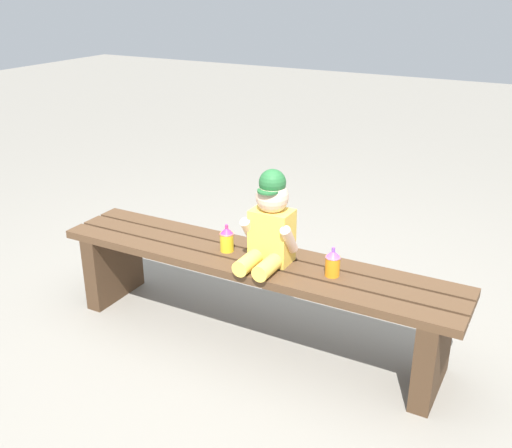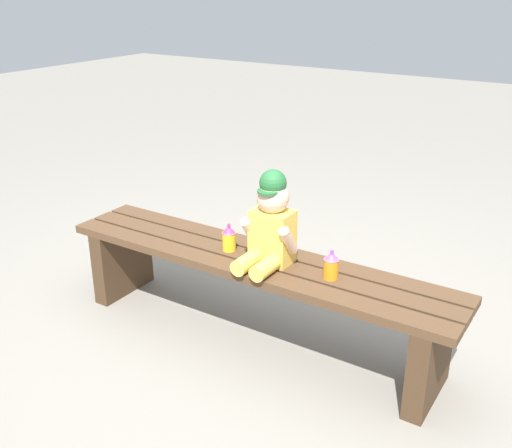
{
  "view_description": "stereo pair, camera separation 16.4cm",
  "coord_description": "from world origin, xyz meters",
  "px_view_note": "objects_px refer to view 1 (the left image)",
  "views": [
    {
      "loc": [
        1.12,
        -2.03,
        1.52
      ],
      "look_at": [
        0.04,
        -0.05,
        0.58
      ],
      "focal_mm": 41.85,
      "sensor_mm": 36.0,
      "label": 1
    },
    {
      "loc": [
        1.26,
        -1.95,
        1.52
      ],
      "look_at": [
        0.04,
        -0.05,
        0.58
      ],
      "focal_mm": 41.85,
      "sensor_mm": 36.0,
      "label": 2
    }
  ],
  "objects_px": {
    "sippy_cup_right": "(333,263)",
    "park_bench": "(252,281)",
    "sippy_cup_left": "(227,239)",
    "child_figure": "(270,224)"
  },
  "relations": [
    {
      "from": "park_bench",
      "to": "sippy_cup_right",
      "type": "distance_m",
      "value": 0.41
    },
    {
      "from": "child_figure",
      "to": "sippy_cup_left",
      "type": "relative_size",
      "value": 3.26
    },
    {
      "from": "park_bench",
      "to": "sippy_cup_right",
      "type": "relative_size",
      "value": 14.8
    },
    {
      "from": "child_figure",
      "to": "sippy_cup_right",
      "type": "height_order",
      "value": "child_figure"
    },
    {
      "from": "park_bench",
      "to": "sippy_cup_right",
      "type": "bearing_deg",
      "value": -0.26
    },
    {
      "from": "child_figure",
      "to": "sippy_cup_right",
      "type": "bearing_deg",
      "value": 2.08
    },
    {
      "from": "sippy_cup_left",
      "to": "sippy_cup_right",
      "type": "bearing_deg",
      "value": 0.0
    },
    {
      "from": "sippy_cup_right",
      "to": "park_bench",
      "type": "bearing_deg",
      "value": 179.74
    },
    {
      "from": "park_bench",
      "to": "child_figure",
      "type": "xyz_separation_m",
      "value": [
        0.09,
        -0.01,
        0.29
      ]
    },
    {
      "from": "sippy_cup_left",
      "to": "sippy_cup_right",
      "type": "relative_size",
      "value": 1.0
    }
  ]
}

